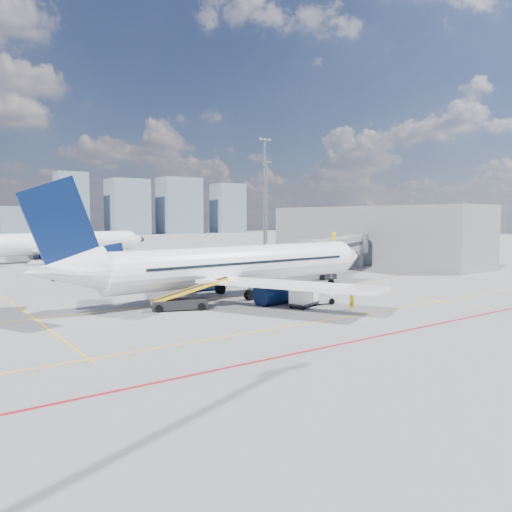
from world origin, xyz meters
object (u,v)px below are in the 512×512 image
Objects in this scene: baggage_tug at (319,296)px; belt_loader at (181,302)px; ramp_worker at (352,301)px; second_aircraft at (54,244)px; cargo_dolly at (305,295)px; main_aircraft at (228,266)px.

belt_loader is (-11.81, 4.98, -0.04)m from baggage_tug.
baggage_tug is at bearing 4.57° from ramp_worker.
second_aircraft is 15.69× the size of baggage_tug.
second_aircraft is at bearing 76.64° from cargo_dolly.
main_aircraft reaches higher than cargo_dolly.
baggage_tug is 0.65× the size of cargo_dolly.
cargo_dolly is at bearing -72.83° from main_aircraft.
second_aircraft is 5.85× the size of belt_loader.
second_aircraft reaches higher than baggage_tug.
cargo_dolly is 0.57× the size of belt_loader.
main_aircraft reaches higher than ramp_worker.
belt_loader is (-6.96, -3.19, -2.49)m from main_aircraft.
baggage_tug is at bearing -98.78° from second_aircraft.
main_aircraft is 10.16× the size of cargo_dolly.
ramp_worker is at bearing -99.06° from second_aircraft.
baggage_tug is at bearing -1.93° from belt_loader.
ramp_worker is at bearing -70.32° from main_aircraft.
main_aircraft is at bearing 24.63° from ramp_worker.
second_aircraft is 64.00m from baggage_tug.
second_aircraft is at bearing 112.54° from baggage_tug.
cargo_dolly is (-1.84, -0.13, 0.31)m from baggage_tug.
cargo_dolly is 4.33m from ramp_worker.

